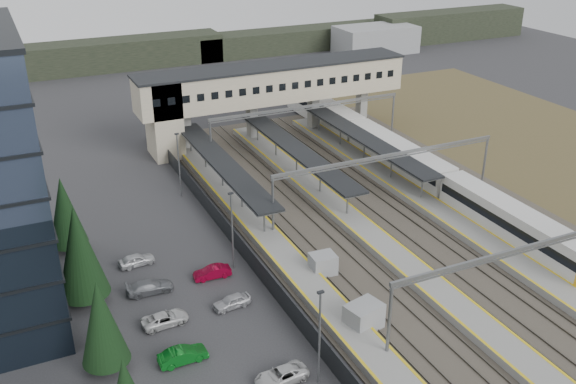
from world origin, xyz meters
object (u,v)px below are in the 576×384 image
relay_cabin_far (323,265)px  train (400,157)px  relay_cabin_near (364,317)px  footbridge (256,89)px

relay_cabin_far → train: 27.39m
relay_cabin_near → relay_cabin_far: relay_cabin_near is taller
train → relay_cabin_near: bearing=-128.8°
relay_cabin_near → footbridge: bearing=78.5°
train → footbridge: bearing=123.0°
relay_cabin_near → train: size_ratio=0.05×
footbridge → train: bearing=-57.0°
relay_cabin_near → relay_cabin_far: size_ratio=1.36×
train → relay_cabin_far: bearing=-139.2°
relay_cabin_far → train: size_ratio=0.04×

